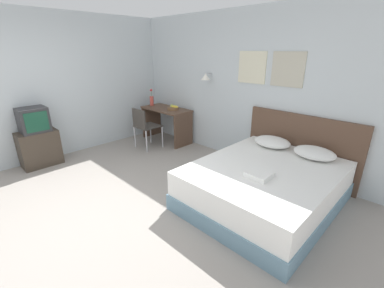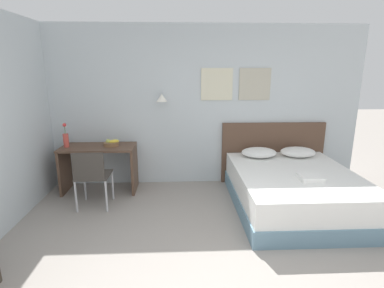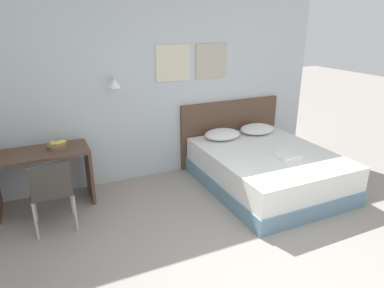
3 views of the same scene
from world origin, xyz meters
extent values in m
cube|color=silver|center=(0.00, 2.92, 1.32)|extent=(5.59, 0.06, 2.65)
cube|color=beige|center=(0.35, 2.88, 1.70)|extent=(0.52, 0.02, 0.52)
cube|color=#B7B29E|center=(0.98, 2.88, 1.70)|extent=(0.52, 0.02, 0.52)
cylinder|color=#B2B2B7|center=(-0.55, 2.81, 1.55)|extent=(0.02, 0.16, 0.02)
cone|color=white|center=(-0.55, 2.72, 1.50)|extent=(0.17, 0.17, 0.12)
cube|color=#66899E|center=(1.35, 1.81, 0.11)|extent=(1.66, 2.05, 0.22)
cube|color=white|center=(1.35, 1.81, 0.38)|extent=(1.63, 2.00, 0.33)
cube|color=brown|center=(1.35, 2.86, 0.53)|extent=(1.78, 0.06, 1.05)
ellipsoid|color=white|center=(1.02, 2.56, 0.62)|extent=(0.57, 0.45, 0.15)
ellipsoid|color=white|center=(1.67, 2.56, 0.62)|extent=(0.57, 0.45, 0.15)
cube|color=white|center=(1.42, 1.50, 0.58)|extent=(0.28, 0.27, 0.06)
cube|color=brown|center=(-1.57, 2.57, 0.73)|extent=(1.16, 0.56, 0.03)
cube|color=brown|center=(-2.13, 2.57, 0.36)|extent=(0.04, 0.52, 0.72)
cube|color=brown|center=(-1.01, 2.57, 0.36)|extent=(0.04, 0.52, 0.72)
cube|color=#3D3833|center=(-1.51, 2.01, 0.47)|extent=(0.46, 0.46, 0.02)
cube|color=#3D3833|center=(-1.51, 1.79, 0.67)|extent=(0.42, 0.03, 0.38)
cylinder|color=#B7B7BC|center=(-1.72, 2.21, 0.23)|extent=(0.03, 0.03, 0.46)
cylinder|color=#B7B7BC|center=(-1.30, 2.21, 0.23)|extent=(0.03, 0.03, 0.46)
cylinder|color=#B7B7BC|center=(-1.72, 1.80, 0.23)|extent=(0.03, 0.03, 0.46)
cylinder|color=#B7B7BC|center=(-1.30, 1.80, 0.23)|extent=(0.03, 0.03, 0.46)
cylinder|color=brown|center=(-1.37, 2.59, 0.78)|extent=(0.24, 0.24, 0.05)
ellipsoid|color=yellow|center=(-1.32, 2.60, 0.82)|extent=(0.17, 0.12, 0.06)
sphere|color=#B2C156|center=(-1.41, 2.60, 0.82)|extent=(0.07, 0.07, 0.07)
cylinder|color=#D14C42|center=(-2.05, 2.54, 0.86)|extent=(0.08, 0.08, 0.21)
cylinder|color=#3D7538|center=(-2.05, 2.54, 1.04)|extent=(0.01, 0.01, 0.14)
sphere|color=#DB3838|center=(-2.05, 2.54, 1.11)|extent=(0.06, 0.06, 0.06)
camera|label=1|loc=(2.79, -1.04, 1.99)|focal=24.00mm
camera|label=2|loc=(-0.28, -2.10, 1.96)|focal=28.00mm
camera|label=3|loc=(-1.51, -1.82, 2.30)|focal=32.00mm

